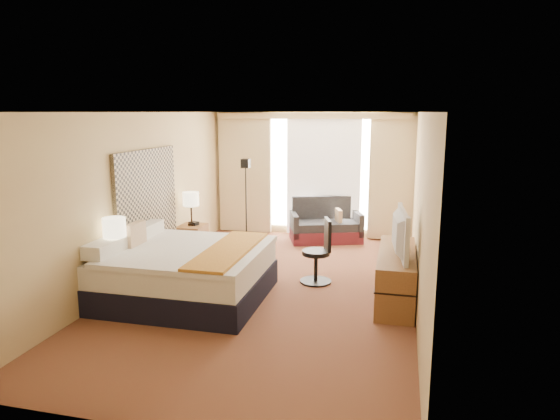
% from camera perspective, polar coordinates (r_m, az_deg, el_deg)
% --- Properties ---
extents(floor, '(4.20, 7.00, 0.02)m').
position_cam_1_polar(floor, '(7.56, -1.16, -8.97)').
color(floor, maroon).
rests_on(floor, ground).
extents(ceiling, '(4.20, 7.00, 0.02)m').
position_cam_1_polar(ceiling, '(7.10, -1.25, 11.13)').
color(ceiling, white).
rests_on(ceiling, wall_back).
extents(wall_back, '(4.20, 0.02, 2.60)m').
position_cam_1_polar(wall_back, '(10.60, 3.69, 4.07)').
color(wall_back, '#DCC486').
rests_on(wall_back, ground).
extents(wall_front, '(4.20, 0.02, 2.60)m').
position_cam_1_polar(wall_front, '(4.05, -14.21, -7.98)').
color(wall_front, '#DCC486').
rests_on(wall_front, ground).
extents(wall_left, '(0.02, 7.00, 2.60)m').
position_cam_1_polar(wall_left, '(8.02, -15.87, 1.38)').
color(wall_left, '#DCC486').
rests_on(wall_left, ground).
extents(wall_right, '(0.02, 7.00, 2.60)m').
position_cam_1_polar(wall_right, '(6.99, 15.67, -0.01)').
color(wall_right, '#DCC486').
rests_on(wall_right, ground).
extents(headboard, '(0.06, 1.85, 1.50)m').
position_cam_1_polar(headboard, '(8.17, -14.93, 1.46)').
color(headboard, black).
rests_on(headboard, wall_left).
extents(nightstand_left, '(0.45, 0.52, 0.55)m').
position_cam_1_polar(nightstand_left, '(7.28, -17.93, -8.07)').
color(nightstand_left, '#8F5D34').
rests_on(nightstand_left, floor).
extents(nightstand_right, '(0.45, 0.52, 0.55)m').
position_cam_1_polar(nightstand_right, '(9.39, -9.97, -3.37)').
color(nightstand_right, '#8F5D34').
rests_on(nightstand_right, floor).
extents(media_dresser, '(0.50, 1.80, 0.70)m').
position_cam_1_polar(media_dresser, '(7.22, 13.12, -7.32)').
color(media_dresser, '#8F5D34').
rests_on(media_dresser, floor).
extents(window, '(2.30, 0.02, 2.30)m').
position_cam_1_polar(window, '(10.53, 5.00, 4.12)').
color(window, white).
rests_on(window, wall_back).
extents(curtains, '(4.12, 0.19, 2.56)m').
position_cam_1_polar(curtains, '(10.48, 3.57, 4.59)').
color(curtains, beige).
rests_on(curtains, floor).
extents(bed, '(2.17, 1.99, 1.06)m').
position_cam_1_polar(bed, '(7.20, -10.78, -6.97)').
color(bed, black).
rests_on(bed, floor).
extents(loveseat, '(1.58, 1.18, 0.88)m').
position_cam_1_polar(loveseat, '(10.27, 5.22, -1.90)').
color(loveseat, '#581923').
rests_on(loveseat, floor).
extents(floor_lamp, '(0.21, 0.21, 1.70)m').
position_cam_1_polar(floor_lamp, '(9.91, -3.93, 2.98)').
color(floor_lamp, black).
rests_on(floor_lamp, floor).
extents(desk_chair, '(0.49, 0.49, 1.00)m').
position_cam_1_polar(desk_chair, '(7.72, 4.53, -5.09)').
color(desk_chair, black).
rests_on(desk_chair, floor).
extents(lamp_left, '(0.31, 0.31, 0.65)m').
position_cam_1_polar(lamp_left, '(7.12, -18.41, -2.01)').
color(lamp_left, black).
rests_on(lamp_left, nightstand_left).
extents(lamp_right, '(0.29, 0.29, 0.62)m').
position_cam_1_polar(lamp_right, '(9.23, -10.15, 1.16)').
color(lamp_right, black).
rests_on(lamp_right, nightstand_right).
extents(tissue_box, '(0.16, 0.16, 0.12)m').
position_cam_1_polar(tissue_box, '(7.06, -18.69, -5.85)').
color(tissue_box, '#8EBBDB').
rests_on(tissue_box, nightstand_left).
extents(telephone, '(0.19, 0.17, 0.06)m').
position_cam_1_polar(telephone, '(9.34, -9.82, -1.51)').
color(telephone, black).
rests_on(telephone, nightstand_right).
extents(television, '(0.25, 1.11, 0.63)m').
position_cam_1_polar(television, '(6.84, 12.92, -2.54)').
color(television, black).
rests_on(television, media_dresser).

